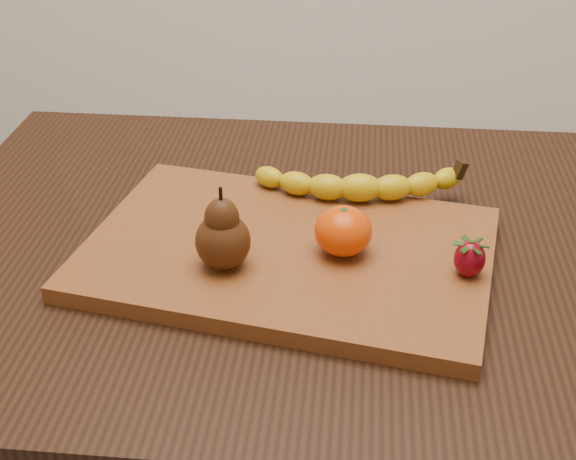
# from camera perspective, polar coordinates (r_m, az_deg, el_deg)

# --- Properties ---
(table) EXTENTS (1.00, 0.70, 0.76)m
(table) POSITION_cam_1_polar(r_m,az_deg,el_deg) (1.00, 3.05, -5.66)
(table) COLOR black
(table) RESTS_ON ground
(cutting_board) EXTENTS (0.50, 0.37, 0.02)m
(cutting_board) POSITION_cam_1_polar(r_m,az_deg,el_deg) (0.91, 0.00, -1.62)
(cutting_board) COLOR brown
(cutting_board) RESTS_ON table
(banana) EXTENTS (0.23, 0.08, 0.04)m
(banana) POSITION_cam_1_polar(r_m,az_deg,el_deg) (0.99, 5.13, 3.01)
(banana) COLOR #DDB90A
(banana) RESTS_ON cutting_board
(pear) EXTENTS (0.08, 0.08, 0.09)m
(pear) POSITION_cam_1_polar(r_m,az_deg,el_deg) (0.85, -4.70, 0.16)
(pear) COLOR #43200A
(pear) RESTS_ON cutting_board
(mandarin) EXTENTS (0.06, 0.06, 0.05)m
(mandarin) POSITION_cam_1_polar(r_m,az_deg,el_deg) (0.88, 3.96, -0.08)
(mandarin) COLOR #E74002
(mandarin) RESTS_ON cutting_board
(strawberry) EXTENTS (0.04, 0.04, 0.04)m
(strawberry) POSITION_cam_1_polar(r_m,az_deg,el_deg) (0.86, 12.80, -1.93)
(strawberry) COLOR maroon
(strawberry) RESTS_ON cutting_board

